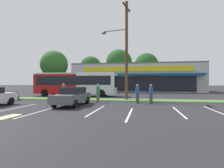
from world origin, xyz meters
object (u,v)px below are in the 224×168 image
Objects in this scene: utility_pole at (125,48)px; pedestrian_far at (98,93)px; car_0 at (72,96)px; pedestrian_near_bench at (151,94)px; car_1 at (82,89)px; city_bus at (76,83)px; pedestrian_mid at (63,93)px; bus_stop_bench at (12,96)px; pedestrian_by_pole at (137,94)px.

pedestrian_far is at bearing -131.26° from utility_pole.
car_0 is 6.85m from pedestrian_near_bench.
car_0 is at bearing 106.46° from car_1.
pedestrian_far is (5.17, -7.65, -0.88)m from city_bus.
utility_pole reaches higher than pedestrian_near_bench.
pedestrian_mid is 3.63m from pedestrian_far.
car_0 is at bearing 158.93° from bus_stop_bench.
city_bus is 7.15× the size of bus_stop_bench.
city_bus reaches higher than pedestrian_by_pole.
pedestrian_far reaches higher than car_0.
pedestrian_near_bench is 0.98× the size of pedestrian_far.
utility_pole is at bearing -33.82° from city_bus.
pedestrian_far is (-2.29, -2.61, -4.65)m from utility_pole.
bus_stop_bench is 0.90× the size of pedestrian_far.
car_1 is (-1.25, 6.41, -1.00)m from city_bus.
city_bus reaches higher than car_0.
pedestrian_by_pole is at bearing -27.28° from pedestrian_near_bench.
car_0 is at bearing -70.00° from city_bus.
car_0 is 1.08× the size of car_1.
utility_pole is 5.87× the size of pedestrian_far.
utility_pole is 5.43m from pedestrian_by_pole.
city_bus is at bearing -56.17° from pedestrian_near_bench.
pedestrian_by_pole is at bearing 177.48° from bus_stop_bench.
utility_pole is 7.89m from car_0.
pedestrian_mid reaches higher than car_0.
pedestrian_by_pole is at bearing 115.68° from car_0.
utility_pole is at bearing 141.93° from car_0.
pedestrian_by_pole is 7.27m from pedestrian_mid.
utility_pole is 6.01× the size of pedestrian_near_bench.
pedestrian_mid is 1.02× the size of pedestrian_far.
pedestrian_near_bench is at bearing 176.98° from bus_stop_bench.
car_1 is 17.15m from pedestrian_by_pole.
city_bus reaches higher than pedestrian_far.
pedestrian_near_bench reaches higher than bus_stop_bench.
city_bus is 8.30m from bus_stop_bench.
car_1 is at bearing 127.29° from utility_pole.
pedestrian_far is (6.42, -14.06, 0.13)m from car_1.
car_1 is 18.02m from pedestrian_near_bench.
pedestrian_near_bench is 0.99× the size of pedestrian_by_pole.
pedestrian_by_pole is (1.36, -2.43, -4.67)m from utility_pole.
car_0 reaches higher than bus_stop_bench.
car_0 is 2.69× the size of pedestrian_far.
city_bus is 6.46× the size of pedestrian_far.
car_1 is at bearing -163.54° from car_0.
pedestrian_far is at bearing -18.73° from pedestrian_near_bench.
pedestrian_by_pole reaches higher than car_1.
car_1 is at bearing -103.58° from bus_stop_bench.
utility_pole is at bearing -171.22° from bus_stop_bench.
pedestrian_mid is at bearing -159.11° from utility_pole.
pedestrian_by_pole is 3.66m from pedestrian_far.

